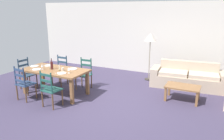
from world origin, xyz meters
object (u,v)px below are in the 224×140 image
(dining_chair_far_right, at_px, (84,74))
(dining_table, at_px, (55,72))
(dining_chair_near_right, at_px, (50,89))
(wine_glass_near_right, at_px, (69,69))
(wine_bottle, at_px, (52,65))
(coffee_cup_primary, at_px, (63,69))
(dining_chair_far_left, at_px, (60,70))
(dining_chair_head_west, at_px, (27,73))
(standing_lamp, at_px, (150,40))
(couch, at_px, (188,78))
(dining_chair_near_left, at_px, (24,83))
(coffee_table, at_px, (183,88))
(wine_glass_near_left, at_px, (42,66))

(dining_chair_far_right, bearing_deg, dining_table, -121.56)
(dining_chair_near_right, relative_size, wine_glass_near_right, 5.96)
(dining_table, xyz_separation_m, wine_bottle, (-0.08, -0.02, 0.20))
(dining_chair_far_right, bearing_deg, dining_chair_near_right, -90.22)
(dining_chair_far_right, relative_size, coffee_cup_primary, 10.67)
(dining_chair_far_left, bearing_deg, dining_chair_head_west, -132.63)
(standing_lamp, bearing_deg, couch, -7.83)
(wine_glass_near_right, relative_size, coffee_cup_primary, 1.79)
(dining_chair_near_left, bearing_deg, wine_glass_near_right, 29.23)
(dining_chair_near_right, bearing_deg, dining_chair_far_right, 89.78)
(dining_chair_far_left, distance_m, coffee_table, 3.87)
(dining_chair_head_west, xyz_separation_m, wine_glass_near_left, (0.83, -0.16, 0.38))
(dining_table, height_order, couch, couch)
(dining_chair_head_west, distance_m, couch, 5.10)
(wine_glass_near_left, relative_size, couch, 0.07)
(coffee_table, height_order, standing_lamp, standing_lamp)
(wine_glass_near_right, distance_m, couch, 3.77)
(dining_chair_far_right, bearing_deg, coffee_table, 6.78)
(dining_chair_near_left, relative_size, coffee_table, 1.07)
(dining_chair_near_left, xyz_separation_m, dining_chair_far_right, (0.95, 1.51, 0.00))
(dining_chair_head_west, bearing_deg, dining_chair_far_left, 47.37)
(dining_table, height_order, dining_chair_far_right, dining_chair_far_right)
(wine_glass_near_right, xyz_separation_m, coffee_table, (2.81, 1.27, -0.51))
(dining_table, bearing_deg, coffee_table, 18.42)
(coffee_cup_primary, height_order, standing_lamp, standing_lamp)
(dining_chair_far_left, relative_size, dining_chair_far_right, 1.00)
(dining_table, relative_size, wine_bottle, 6.01)
(coffee_table, bearing_deg, coffee_cup_primary, -159.78)
(dining_table, height_order, standing_lamp, standing_lamp)
(wine_bottle, relative_size, wine_glass_near_left, 1.96)
(dining_chair_near_right, xyz_separation_m, couch, (2.90, 3.12, -0.19))
(dining_chair_far_left, relative_size, couch, 0.41)
(dining_chair_far_left, relative_size, coffee_table, 1.07)
(dining_chair_near_right, bearing_deg, coffee_table, 32.97)
(dining_chair_far_left, distance_m, wine_glass_near_right, 1.43)
(dining_chair_near_left, relative_size, wine_glass_near_left, 5.96)
(couch, xyz_separation_m, coffee_table, (0.03, -1.22, 0.06))
(wine_bottle, bearing_deg, coffee_table, 18.28)
(dining_table, relative_size, coffee_table, 2.11)
(dining_chair_head_west, xyz_separation_m, wine_glass_near_right, (1.75, -0.14, 0.38))
(dining_chair_near_right, height_order, dining_chair_head_west, same)
(coffee_cup_primary, distance_m, coffee_table, 3.35)
(dining_chair_far_left, xyz_separation_m, wine_glass_near_right, (1.04, -0.90, 0.38))
(dining_chair_head_west, distance_m, coffee_cup_primary, 1.48)
(wine_glass_near_left, relative_size, coffee_table, 0.18)
(dining_chair_far_right, bearing_deg, wine_glass_near_right, -83.06)
(wine_glass_near_left, bearing_deg, coffee_cup_primary, 13.31)
(dining_chair_near_right, distance_m, dining_chair_far_right, 1.55)
(standing_lamp, bearing_deg, wine_glass_near_left, -131.17)
(couch, distance_m, coffee_table, 1.22)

